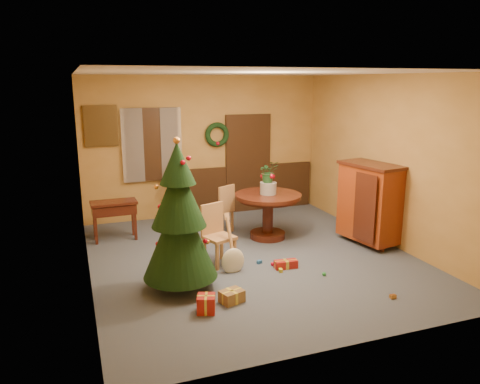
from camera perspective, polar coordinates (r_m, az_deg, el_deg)
name	(u,v)px	position (r m, az deg, el deg)	size (l,w,h in m)	color
room_envelope	(215,162)	(9.86, -3.07, 3.63)	(5.50, 5.50, 5.50)	#394254
dining_table	(268,207)	(8.41, 3.42, -1.87)	(1.19, 1.19, 0.82)	black
urn	(268,188)	(8.32, 3.46, 0.47)	(0.29, 0.29, 0.21)	slate
centerpiece_plant	(268,172)	(8.26, 3.48, 2.49)	(0.35, 0.30, 0.38)	#1E4C23
chair_near	(216,232)	(7.26, -2.90, -4.90)	(0.52, 0.52, 0.94)	#9E743F
chair_far	(223,207)	(8.72, -2.13, -1.86)	(0.54, 0.54, 0.92)	#9E743F
guitar	(233,245)	(6.94, -0.87, -6.51)	(0.36, 0.17, 0.84)	beige
plant_stand	(180,198)	(9.20, -7.33, -0.69)	(0.35, 0.35, 0.90)	black
stand_plant	(179,169)	(9.08, -7.43, 2.79)	(0.25, 0.20, 0.45)	#19471E
christmas_tree	(179,219)	(6.28, -7.44, -3.31)	(1.01, 1.01, 2.09)	#382111
writing_desk	(114,211)	(8.60, -15.10, -2.23)	(0.81, 0.41, 0.71)	black
sideboard	(369,201)	(8.36, 15.50, -1.10)	(0.77, 1.19, 1.42)	#5F200A
gift_a	(232,296)	(6.17, -1.01, -12.59)	(0.34, 0.29, 0.16)	brown
gift_b	(206,304)	(5.93, -4.15, -13.45)	(0.28, 0.28, 0.22)	maroon
gift_c	(171,263)	(7.30, -8.47, -8.52)	(0.32, 0.25, 0.16)	brown
gift_d	(286,264)	(7.24, 5.61, -8.75)	(0.36, 0.17, 0.13)	maroon
toy_a	(259,262)	(7.40, 2.37, -8.51)	(0.08, 0.05, 0.05)	#225895
toy_b	(324,274)	(7.05, 10.21, -9.80)	(0.06, 0.06, 0.06)	#227E39
toy_c	(281,270)	(7.11, 4.97, -9.49)	(0.08, 0.05, 0.05)	gold
toy_d	(272,264)	(7.31, 3.98, -8.75)	(0.06, 0.06, 0.06)	red
toy_e	(393,297)	(6.60, 18.13, -12.02)	(0.08, 0.05, 0.05)	orange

